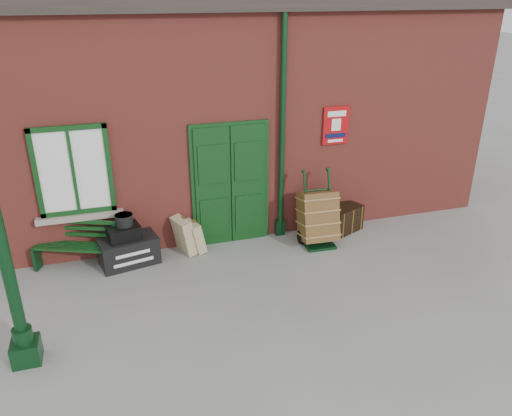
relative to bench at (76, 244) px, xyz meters
name	(u,v)px	position (x,y,z in m)	size (l,w,h in m)	color
ground	(272,277)	(3.02, -1.31, -0.42)	(80.00, 80.00, 0.00)	gray
station_building	(219,103)	(3.02, 2.18, 1.74)	(10.30, 4.30, 4.36)	#9F3D33
canopy_column	(6,265)	(-0.58, -2.31, 0.99)	(0.34, 0.34, 3.61)	black
bench	(76,244)	(0.00, 0.00, 0.00)	(1.40, 0.89, 0.83)	#0F3813
houdini_trunk	(129,251)	(0.84, -0.17, -0.18)	(0.96, 0.53, 0.48)	black
strongbox	(124,233)	(0.79, -0.17, 0.18)	(0.53, 0.38, 0.24)	black
hatbox	(124,220)	(0.82, -0.14, 0.39)	(0.29, 0.29, 0.19)	black
suitcase_back	(184,235)	(1.80, -0.06, -0.08)	(0.19, 0.47, 0.66)	tan
suitcase_front	(194,236)	(1.98, -0.06, -0.13)	(0.17, 0.42, 0.56)	tan
porter_trolley	(318,217)	(4.22, -0.39, 0.11)	(0.69, 0.74, 1.35)	black
dark_trunk	(343,218)	(4.91, -0.06, -0.17)	(0.70, 0.45, 0.50)	black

